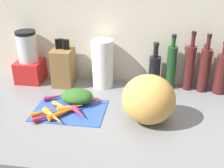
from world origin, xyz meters
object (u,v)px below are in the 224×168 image
carrot_4 (47,116)px  carrot_8 (90,101)px  carrot_6 (65,111)px  cutting_board (70,109)px  paper_towel_roll (103,64)px  carrot_3 (79,112)px  carrot_7 (63,106)px  carrot_1 (71,107)px  knife_block (63,67)px  blender_appliance (29,60)px  winter_squash (148,99)px  carrot_5 (44,112)px  bottle_0 (154,71)px  bottle_2 (190,67)px  bottle_4 (222,73)px  carrot_0 (53,116)px  bottle_1 (171,67)px  bottle_3 (204,69)px  carrot_2 (57,96)px

carrot_4 → carrot_8: carrot_8 is taller
carrot_6 → carrot_4: bearing=-145.2°
cutting_board → paper_towel_roll: size_ratio=1.27×
carrot_3 → carrot_7: carrot_3 is taller
carrot_1 → knife_block: (-12.09, 29.07, 8.41)cm
carrot_8 → blender_appliance: 47.93cm
carrot_3 → winter_squash: (31.58, 1.14, 8.95)cm
carrot_5 → bottle_0: bottle_0 is taller
bottle_2 → bottle_4: size_ratio=1.14×
carrot_6 → carrot_8: bearing=50.0°
carrot_3 → carrot_8: carrot_8 is taller
bottle_2 → carrot_1: bearing=-149.6°
carrot_6 → bottle_2: (59.05, 36.95, 11.01)cm
carrot_5 → bottle_2: size_ratio=0.40×
carrot_3 → blender_appliance: size_ratio=0.36×
carrot_0 → winter_squash: 43.67cm
winter_squash → carrot_8: bearing=160.4°
carrot_0 → carrot_3: bearing=25.3°
bottle_1 → carrot_4: bearing=-143.4°
carrot_6 → paper_towel_roll: paper_towel_roll is taller
carrot_1 → winter_squash: 37.50cm
cutting_board → carrot_4: (-7.76, -9.85, 1.57)cm
carrot_6 → carrot_7: carrot_6 is taller
carrot_1 → bottle_3: 73.37cm
carrot_3 → bottle_3: bearing=30.9°
bottle_0 → carrot_5: bearing=-143.0°
carrot_3 → carrot_8: bearing=75.8°
carrot_0 → knife_block: bearing=99.4°
winter_squash → knife_block: bearing=147.2°
carrot_0 → bottle_0: (44.59, 41.35, 7.64)cm
blender_appliance → paper_towel_roll: bearing=-0.2°
carrot_3 → winter_squash: size_ratio=0.46×
carrot_7 → winter_squash: winter_squash is taller
carrot_4 → knife_block: 38.48cm
carrot_6 → knife_block: size_ratio=0.67×
blender_appliance → carrot_4: bearing=-58.2°
blender_appliance → paper_towel_roll: size_ratio=1.12×
carrot_2 → carrot_3: (15.58, -14.01, 0.35)cm
carrot_4 → carrot_6: bearing=34.8°
cutting_board → bottle_1: bearing=33.4°
carrot_7 → bottle_3: bottle_3 is taller
blender_appliance → bottle_3: bearing=1.0°
carrot_4 → blender_appliance: bearing=121.8°
carrot_2 → carrot_8: bearing=-8.2°
blender_appliance → bottle_3: size_ratio=0.94×
winter_squash → blender_appliance: bearing=154.5°
knife_block → bottle_4: (86.05, 2.82, 0.70)cm
carrot_0 → carrot_4: (-2.92, 0.25, -0.47)cm
carrot_3 → bottle_3: bottle_3 is taller
carrot_7 → carrot_1: bearing=-20.4°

